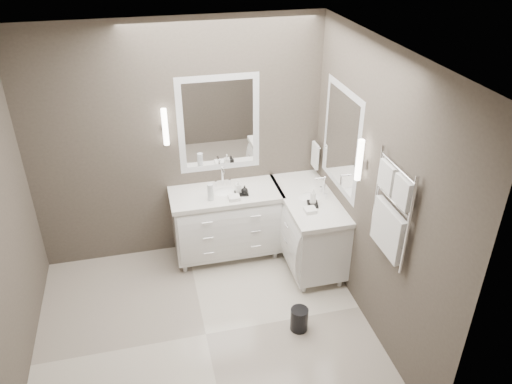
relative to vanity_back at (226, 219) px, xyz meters
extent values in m
cube|color=beige|center=(-0.45, -1.23, -0.49)|extent=(3.20, 3.00, 0.01)
cube|color=white|center=(-0.45, -1.23, 2.22)|extent=(3.20, 3.00, 0.01)
cube|color=#4C443D|center=(-0.45, 0.28, 0.86)|extent=(3.20, 0.01, 2.70)
cube|color=#4C443D|center=(-0.45, -2.73, 0.86)|extent=(3.20, 0.01, 2.70)
cube|color=#4C443D|center=(1.15, -1.23, 0.86)|extent=(0.01, 3.00, 2.70)
cube|color=white|center=(0.00, 0.00, -0.04)|extent=(1.20, 0.55, 0.70)
cube|color=white|center=(0.00, 0.00, 0.34)|extent=(1.24, 0.59, 0.05)
ellipsoid|color=white|center=(0.00, 0.00, 0.32)|extent=(0.36, 0.28, 0.12)
cylinder|color=white|center=(0.00, 0.16, 0.47)|extent=(0.02, 0.02, 0.22)
cube|color=white|center=(0.88, -0.33, -0.04)|extent=(0.55, 1.20, 0.70)
cube|color=white|center=(0.88, -0.33, 0.34)|extent=(0.59, 1.24, 0.05)
ellipsoid|color=white|center=(0.88, -0.33, 0.32)|extent=(0.36, 0.28, 0.12)
cylinder|color=white|center=(1.04, -0.33, 0.47)|extent=(0.02, 0.02, 0.22)
cube|color=white|center=(0.00, 0.26, 1.06)|extent=(0.90, 0.02, 1.10)
cube|color=white|center=(0.00, 0.26, 1.06)|extent=(0.77, 0.02, 0.96)
cube|color=white|center=(1.14, -0.43, 1.06)|extent=(0.02, 0.90, 1.10)
cube|color=white|center=(1.14, -0.43, 1.06)|extent=(0.02, 0.90, 0.96)
cube|color=white|center=(-0.58, 0.20, 1.06)|extent=(0.05, 0.05, 0.10)
cylinder|color=white|center=(-0.58, 0.20, 1.11)|extent=(0.06, 0.06, 0.40)
cube|color=white|center=(1.08, -1.01, 1.06)|extent=(0.05, 0.05, 0.10)
cylinder|color=white|center=(1.08, -1.01, 1.11)|extent=(0.06, 0.06, 0.40)
cylinder|color=white|center=(1.10, 0.13, 0.76)|extent=(0.02, 0.22, 0.02)
cube|color=white|center=(1.08, 0.13, 0.62)|extent=(0.03, 0.17, 0.30)
cylinder|color=white|center=(1.10, -1.90, 0.96)|extent=(0.03, 0.03, 0.90)
cylinder|color=white|center=(1.10, -1.35, 0.96)|extent=(0.03, 0.03, 0.90)
cube|color=white|center=(1.10, -1.76, 1.19)|extent=(0.06, 0.22, 0.24)
cube|color=white|center=(1.10, -1.50, 1.19)|extent=(0.06, 0.22, 0.24)
cube|color=white|center=(1.10, -1.63, 0.75)|extent=(0.06, 0.46, 0.42)
cylinder|color=black|center=(0.45, -1.36, -0.36)|extent=(0.22, 0.22, 0.24)
cube|color=black|center=(0.16, -0.09, 0.38)|extent=(0.16, 0.13, 0.02)
cube|color=black|center=(0.85, -0.49, 0.38)|extent=(0.14, 0.17, 0.02)
cylinder|color=silver|center=(-0.18, -0.13, 0.46)|extent=(0.09, 0.09, 0.19)
imported|color=white|center=(0.13, -0.07, 0.46)|extent=(0.06, 0.07, 0.14)
imported|color=black|center=(0.19, -0.12, 0.44)|extent=(0.10, 0.10, 0.10)
imported|color=white|center=(0.85, -0.49, 0.48)|extent=(0.08, 0.08, 0.18)
camera|label=1|loc=(-0.81, -4.74, 3.13)|focal=35.00mm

